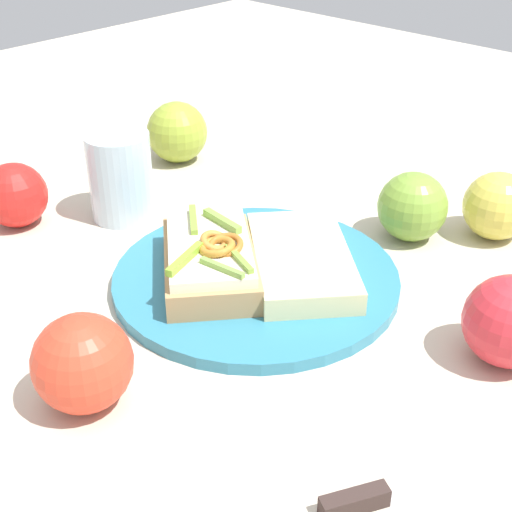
{
  "coord_description": "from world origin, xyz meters",
  "views": [
    {
      "loc": [
        -0.42,
        0.45,
        0.4
      ],
      "look_at": [
        0.0,
        0.0,
        0.03
      ],
      "focal_mm": 50.47,
      "sensor_mm": 36.0,
      "label": 1
    }
  ],
  "objects_px": {
    "apple_1": "(15,195)",
    "apple_2": "(510,321)",
    "apple_4": "(83,363)",
    "apple_5": "(177,132)",
    "apple_0": "(412,207)",
    "sandwich": "(210,259)",
    "knife": "(375,497)",
    "plate": "(256,278)",
    "bread_slice_side": "(302,260)",
    "drinking_glass": "(117,178)",
    "apple_3": "(498,206)"
  },
  "relations": [
    {
      "from": "plate",
      "to": "drinking_glass",
      "type": "distance_m",
      "value": 0.22
    },
    {
      "from": "sandwich",
      "to": "apple_1",
      "type": "distance_m",
      "value": 0.27
    },
    {
      "from": "apple_2",
      "to": "knife",
      "type": "bearing_deg",
      "value": 92.77
    },
    {
      "from": "apple_1",
      "to": "knife",
      "type": "relative_size",
      "value": 0.66
    },
    {
      "from": "plate",
      "to": "apple_5",
      "type": "relative_size",
      "value": 3.49
    },
    {
      "from": "apple_0",
      "to": "apple_3",
      "type": "height_order",
      "value": "apple_0"
    },
    {
      "from": "apple_4",
      "to": "apple_1",
      "type": "bearing_deg",
      "value": -21.83
    },
    {
      "from": "plate",
      "to": "drinking_glass",
      "type": "relative_size",
      "value": 2.82
    },
    {
      "from": "apple_0",
      "to": "plate",
      "type": "bearing_deg",
      "value": 72.13
    },
    {
      "from": "bread_slice_side",
      "to": "apple_5",
      "type": "distance_m",
      "value": 0.35
    },
    {
      "from": "sandwich",
      "to": "apple_4",
      "type": "distance_m",
      "value": 0.19
    },
    {
      "from": "apple_4",
      "to": "knife",
      "type": "distance_m",
      "value": 0.24
    },
    {
      "from": "apple_1",
      "to": "apple_5",
      "type": "xyz_separation_m",
      "value": [
        0.0,
        -0.25,
        0.0
      ]
    },
    {
      "from": "plate",
      "to": "bread_slice_side",
      "type": "xyz_separation_m",
      "value": [
        -0.03,
        -0.04,
        0.02
      ]
    },
    {
      "from": "plate",
      "to": "apple_0",
      "type": "height_order",
      "value": "apple_0"
    },
    {
      "from": "plate",
      "to": "knife",
      "type": "distance_m",
      "value": 0.29
    },
    {
      "from": "apple_4",
      "to": "apple_2",
      "type": "bearing_deg",
      "value": -127.89
    },
    {
      "from": "apple_2",
      "to": "apple_4",
      "type": "distance_m",
      "value": 0.36
    },
    {
      "from": "apple_5",
      "to": "knife",
      "type": "height_order",
      "value": "apple_5"
    },
    {
      "from": "apple_1",
      "to": "knife",
      "type": "xyz_separation_m",
      "value": [
        -0.54,
        0.05,
        -0.03
      ]
    },
    {
      "from": "sandwich",
      "to": "bread_slice_side",
      "type": "height_order",
      "value": "sandwich"
    },
    {
      "from": "bread_slice_side",
      "to": "sandwich",
      "type": "bearing_deg",
      "value": 91.5
    },
    {
      "from": "apple_0",
      "to": "knife",
      "type": "height_order",
      "value": "apple_0"
    },
    {
      "from": "sandwich",
      "to": "apple_3",
      "type": "height_order",
      "value": "apple_3"
    },
    {
      "from": "apple_4",
      "to": "drinking_glass",
      "type": "distance_m",
      "value": 0.32
    },
    {
      "from": "bread_slice_side",
      "to": "apple_1",
      "type": "relative_size",
      "value": 2.28
    },
    {
      "from": "apple_1",
      "to": "apple_2",
      "type": "height_order",
      "value": "apple_2"
    },
    {
      "from": "apple_1",
      "to": "bread_slice_side",
      "type": "bearing_deg",
      "value": -157.46
    },
    {
      "from": "apple_0",
      "to": "apple_2",
      "type": "relative_size",
      "value": 0.96
    },
    {
      "from": "knife",
      "to": "apple_1",
      "type": "bearing_deg",
      "value": 112.96
    },
    {
      "from": "bread_slice_side",
      "to": "apple_3",
      "type": "relative_size",
      "value": 2.23
    },
    {
      "from": "apple_5",
      "to": "knife",
      "type": "relative_size",
      "value": 0.73
    },
    {
      "from": "apple_3",
      "to": "knife",
      "type": "height_order",
      "value": "apple_3"
    },
    {
      "from": "sandwich",
      "to": "drinking_glass",
      "type": "distance_m",
      "value": 0.19
    },
    {
      "from": "drinking_glass",
      "to": "apple_0",
      "type": "bearing_deg",
      "value": -145.09
    },
    {
      "from": "apple_5",
      "to": "drinking_glass",
      "type": "height_order",
      "value": "drinking_glass"
    },
    {
      "from": "apple_0",
      "to": "apple_1",
      "type": "xyz_separation_m",
      "value": [
        0.35,
        0.29,
        -0.0
      ]
    },
    {
      "from": "apple_1",
      "to": "apple_2",
      "type": "bearing_deg",
      "value": -163.55
    },
    {
      "from": "drinking_glass",
      "to": "bread_slice_side",
      "type": "bearing_deg",
      "value": -170.66
    },
    {
      "from": "apple_1",
      "to": "apple_2",
      "type": "xyz_separation_m",
      "value": [
        -0.53,
        -0.16,
        0.0
      ]
    },
    {
      "from": "apple_2",
      "to": "apple_0",
      "type": "bearing_deg",
      "value": -35.73
    },
    {
      "from": "sandwich",
      "to": "apple_2",
      "type": "relative_size",
      "value": 2.16
    },
    {
      "from": "apple_1",
      "to": "apple_4",
      "type": "distance_m",
      "value": 0.34
    },
    {
      "from": "plate",
      "to": "apple_1",
      "type": "bearing_deg",
      "value": 18.49
    },
    {
      "from": "drinking_glass",
      "to": "apple_2",
      "type": "bearing_deg",
      "value": -171.97
    },
    {
      "from": "bread_slice_side",
      "to": "knife",
      "type": "relative_size",
      "value": 1.51
    },
    {
      "from": "apple_3",
      "to": "plate",
      "type": "bearing_deg",
      "value": 63.39
    },
    {
      "from": "bread_slice_side",
      "to": "apple_0",
      "type": "relative_size",
      "value": 2.19
    },
    {
      "from": "apple_1",
      "to": "apple_4",
      "type": "height_order",
      "value": "apple_4"
    },
    {
      "from": "apple_5",
      "to": "apple_0",
      "type": "bearing_deg",
      "value": -174.57
    }
  ]
}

